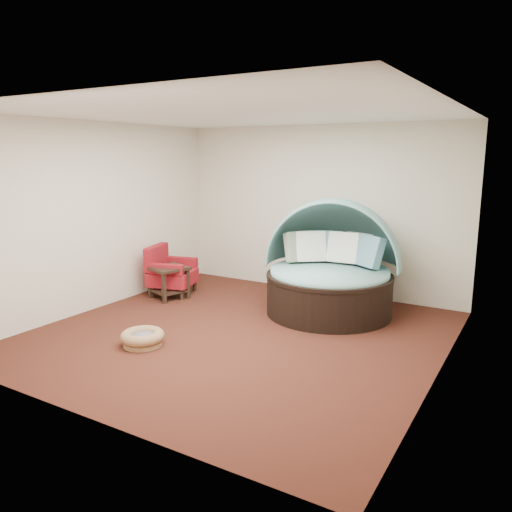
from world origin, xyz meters
The scene contains 10 objects.
floor centered at (0.00, 0.00, 0.00)m, with size 5.00×5.00×0.00m, color #471E14.
wall_back centered at (0.00, 2.50, 1.40)m, with size 5.00×5.00×0.00m, color beige.
wall_front centered at (0.00, -2.50, 1.40)m, with size 5.00×5.00×0.00m, color beige.
wall_left centered at (-2.50, 0.00, 1.40)m, with size 5.00×5.00×0.00m, color beige.
wall_right centered at (2.50, 0.00, 1.40)m, with size 5.00×5.00×0.00m, color beige.
ceiling centered at (0.00, 0.00, 2.80)m, with size 5.00×5.00×0.00m, color white.
canopy_daybed centered at (0.65, 1.51, 0.79)m, with size 2.25×2.20×1.69m.
pet_basket centered at (-0.81, -0.95, 0.10)m, with size 0.69×0.69×0.19m.
red_armchair centered at (-2.05, 1.04, 0.38)m, with size 0.86×0.86×0.82m.
side_table centered at (-1.89, 0.83, 0.34)m, with size 0.70×0.70×0.53m.
Camera 1 is at (3.36, -5.25, 2.30)m, focal length 35.00 mm.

